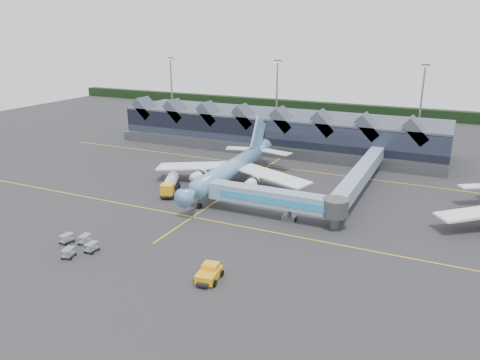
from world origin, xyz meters
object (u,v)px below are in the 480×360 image
at_px(fuel_truck, 170,184).
at_px(main_airliner, 232,168).
at_px(jet_bridge, 284,200).
at_px(pushback_tug, 209,273).

bearing_deg(fuel_truck, main_airliner, 22.07).
distance_m(main_airliner, jet_bridge, 21.18).
xyz_separation_m(main_airliner, jet_bridge, (16.49, -13.29, -0.29)).
distance_m(jet_bridge, fuel_truck, 26.09).
height_order(fuel_truck, pushback_tug, fuel_truck).
bearing_deg(main_airliner, jet_bridge, -40.72).
height_order(jet_bridge, pushback_tug, jet_bridge).
bearing_deg(main_airliner, pushback_tug, -70.10).
bearing_deg(pushback_tug, jet_bridge, 78.67).
bearing_deg(jet_bridge, fuel_truck, 171.97).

